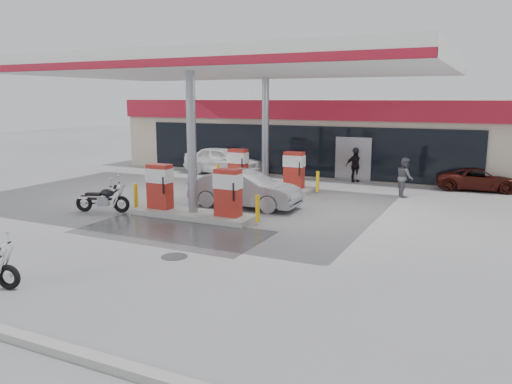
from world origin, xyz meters
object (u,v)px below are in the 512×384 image
parked_motorcycle (103,200)px  hatchback_silver (245,189)px  pump_island_far (265,174)px  attendant (405,177)px  sedan_white (223,160)px  biker_walking (355,166)px  parked_car_right (479,179)px  pump_island_near (193,197)px  parked_car_left (218,160)px

parked_motorcycle → hatchback_silver: (4.26, 2.98, 0.24)m
pump_island_far → attendant: size_ratio=3.10×
sedan_white → biker_walking: biker_walking is taller
parked_car_right → biker_walking: size_ratio=2.26×
sedan_white → hatchback_silver: sedan_white is taller
hatchback_silver → attendant: bearing=-49.6°
parked_motorcycle → attendant: (9.35, 7.78, 0.37)m
hatchback_silver → biker_walking: 7.92m
pump_island_near → parked_car_right: 13.30m
pump_island_far → parked_car_right: (8.76, 4.00, -0.20)m
hatchback_silver → parked_car_right: 11.08m
biker_walking → parked_car_right: bearing=-30.2°
parked_motorcycle → parked_car_right: bearing=22.0°
attendant → parked_car_left: 11.61m
hatchback_silver → parked_car_right: bearing=-48.1°
parked_motorcycle → attendant: attendant is taller
parked_motorcycle → parked_car_right: 16.22m
pump_island_far → hatchback_silver: pump_island_far is taller
parked_motorcycle → pump_island_near: bearing=-6.5°
parked_motorcycle → attendant: 12.17m
parked_motorcycle → sedan_white: sedan_white is taller
attendant → biker_walking: 4.01m
pump_island_near → parked_car_left: 11.63m
pump_island_far → parked_car_left: pump_island_far is taller
pump_island_near → attendant: pump_island_near is taller
parked_motorcycle → parked_car_right: size_ratio=0.54×
pump_island_near → pump_island_far: bearing=90.0°
sedan_white → attendant: bearing=-98.9°
pump_island_far → hatchback_silver: 3.91m
pump_island_near → sedan_white: size_ratio=1.15×
sedan_white → biker_walking: bearing=-81.7°
parked_motorcycle → biker_walking: biker_walking is taller
attendant → parked_car_left: bearing=48.4°
pump_island_far → biker_walking: (3.13, 3.80, 0.10)m
pump_island_far → biker_walking: size_ratio=3.19×
biker_walking → pump_island_far: bearing=-161.8°
pump_island_near → biker_walking: (3.13, 9.80, 0.10)m
pump_island_near → parked_motorcycle: 3.45m
pump_island_near → attendant: size_ratio=3.10×
parked_car_right → hatchback_silver: bearing=127.5°
hatchback_silver → biker_walking: biker_walking is taller
attendant → biker_walking: bearing=21.5°
pump_island_far → parked_motorcycle: bearing=-116.3°
parked_motorcycle → parked_car_left: 11.38m
parked_car_left → biker_walking: (8.21, -0.67, 0.25)m
pump_island_near → pump_island_far: size_ratio=1.00×
parked_motorcycle → attendant: bearing=20.1°
parked_car_left → parked_car_right: size_ratio=1.05×
sedan_white → parked_car_left: bearing=43.6°
pump_island_far → parked_motorcycle: size_ratio=2.62×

